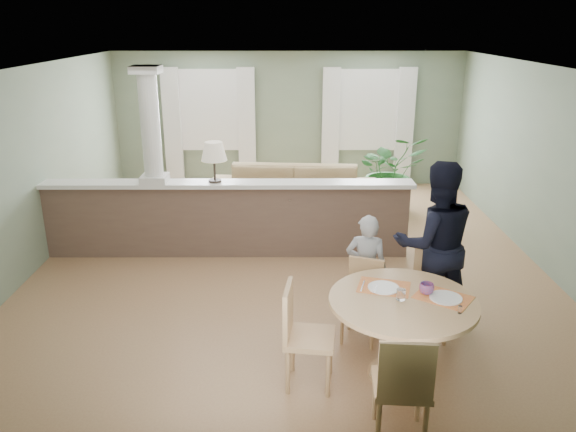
{
  "coord_description": "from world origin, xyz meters",
  "views": [
    {
      "loc": [
        -0.04,
        -7.43,
        3.26
      ],
      "look_at": [
        -0.02,
        -1.0,
        1.02
      ],
      "focal_mm": 35.0,
      "sensor_mm": 36.0,
      "label": 1
    }
  ],
  "objects_px": {
    "sofa": "(293,194)",
    "houseplant": "(391,171)",
    "chair_near": "(403,384)",
    "man_person": "(435,244)",
    "chair_far_boy": "(363,296)",
    "dining_table": "(403,315)",
    "chair_far_man": "(431,288)",
    "chair_side": "(301,331)",
    "child_person": "(366,269)"
  },
  "relations": [
    {
      "from": "sofa",
      "to": "houseplant",
      "type": "height_order",
      "value": "houseplant"
    },
    {
      "from": "chair_near",
      "to": "man_person",
      "type": "distance_m",
      "value": 2.12
    },
    {
      "from": "sofa",
      "to": "chair_far_boy",
      "type": "bearing_deg",
      "value": -75.54
    },
    {
      "from": "sofa",
      "to": "dining_table",
      "type": "distance_m",
      "value": 4.77
    },
    {
      "from": "chair_far_man",
      "to": "chair_side",
      "type": "bearing_deg",
      "value": -132.08
    },
    {
      "from": "child_person",
      "to": "dining_table",
      "type": "bearing_deg",
      "value": 113.3
    },
    {
      "from": "chair_side",
      "to": "child_person",
      "type": "bearing_deg",
      "value": -24.74
    },
    {
      "from": "dining_table",
      "to": "chair_far_boy",
      "type": "height_order",
      "value": "dining_table"
    },
    {
      "from": "child_person",
      "to": "chair_side",
      "type": "bearing_deg",
      "value": 71.16
    },
    {
      "from": "dining_table",
      "to": "sofa",
      "type": "bearing_deg",
      "value": 101.87
    },
    {
      "from": "chair_near",
      "to": "sofa",
      "type": "bearing_deg",
      "value": -77.38
    },
    {
      "from": "chair_near",
      "to": "chair_side",
      "type": "bearing_deg",
      "value": -41.17
    },
    {
      "from": "chair_far_man",
      "to": "chair_side",
      "type": "relative_size",
      "value": 0.96
    },
    {
      "from": "dining_table",
      "to": "child_person",
      "type": "relative_size",
      "value": 1.08
    },
    {
      "from": "chair_far_boy",
      "to": "chair_near",
      "type": "xyz_separation_m",
      "value": [
        0.1,
        -1.63,
        0.07
      ]
    },
    {
      "from": "houseplant",
      "to": "man_person",
      "type": "distance_m",
      "value": 4.19
    },
    {
      "from": "dining_table",
      "to": "chair_side",
      "type": "relative_size",
      "value": 1.37
    },
    {
      "from": "chair_near",
      "to": "man_person",
      "type": "height_order",
      "value": "man_person"
    },
    {
      "from": "sofa",
      "to": "dining_table",
      "type": "height_order",
      "value": "dining_table"
    },
    {
      "from": "houseplant",
      "to": "chair_far_man",
      "type": "bearing_deg",
      "value": -94.19
    },
    {
      "from": "sofa",
      "to": "dining_table",
      "type": "bearing_deg",
      "value": -73.9
    },
    {
      "from": "dining_table",
      "to": "man_person",
      "type": "distance_m",
      "value": 1.23
    },
    {
      "from": "sofa",
      "to": "dining_table",
      "type": "xyz_separation_m",
      "value": [
        0.98,
        -4.67,
        0.23
      ]
    },
    {
      "from": "sofa",
      "to": "child_person",
      "type": "xyz_separation_m",
      "value": [
        0.79,
        -3.57,
        0.21
      ]
    },
    {
      "from": "chair_far_man",
      "to": "child_person",
      "type": "height_order",
      "value": "child_person"
    },
    {
      "from": "houseplant",
      "to": "chair_far_man",
      "type": "distance_m",
      "value": 4.42
    },
    {
      "from": "sofa",
      "to": "houseplant",
      "type": "bearing_deg",
      "value": 21.94
    },
    {
      "from": "dining_table",
      "to": "chair_near",
      "type": "xyz_separation_m",
      "value": [
        -0.17,
        -0.9,
        -0.11
      ]
    },
    {
      "from": "chair_far_man",
      "to": "chair_side",
      "type": "height_order",
      "value": "chair_side"
    },
    {
      "from": "dining_table",
      "to": "child_person",
      "type": "height_order",
      "value": "child_person"
    },
    {
      "from": "houseplant",
      "to": "child_person",
      "type": "relative_size",
      "value": 1.07
    },
    {
      "from": "chair_side",
      "to": "child_person",
      "type": "relative_size",
      "value": 0.79
    },
    {
      "from": "dining_table",
      "to": "chair_near",
      "type": "height_order",
      "value": "chair_near"
    },
    {
      "from": "dining_table",
      "to": "chair_far_man",
      "type": "distance_m",
      "value": 0.97
    },
    {
      "from": "sofa",
      "to": "houseplant",
      "type": "relative_size",
      "value": 2.15
    },
    {
      "from": "chair_side",
      "to": "man_person",
      "type": "xyz_separation_m",
      "value": [
        1.49,
        1.17,
        0.39
      ]
    },
    {
      "from": "dining_table",
      "to": "chair_far_man",
      "type": "relative_size",
      "value": 1.43
    },
    {
      "from": "chair_near",
      "to": "chair_side",
      "type": "distance_m",
      "value": 1.11
    },
    {
      "from": "chair_near",
      "to": "man_person",
      "type": "xyz_separation_m",
      "value": [
        0.71,
        1.96,
        0.39
      ]
    },
    {
      "from": "chair_far_boy",
      "to": "child_person",
      "type": "xyz_separation_m",
      "value": [
        0.08,
        0.37,
        0.15
      ]
    },
    {
      "from": "man_person",
      "to": "dining_table",
      "type": "bearing_deg",
      "value": 59.94
    },
    {
      "from": "chair_far_boy",
      "to": "chair_far_man",
      "type": "height_order",
      "value": "chair_far_man"
    },
    {
      "from": "chair_far_boy",
      "to": "chair_far_man",
      "type": "bearing_deg",
      "value": 27.72
    },
    {
      "from": "chair_far_boy",
      "to": "child_person",
      "type": "bearing_deg",
      "value": 98.19
    },
    {
      "from": "chair_side",
      "to": "child_person",
      "type": "xyz_separation_m",
      "value": [
        0.75,
        1.2,
        0.08
      ]
    },
    {
      "from": "chair_side",
      "to": "man_person",
      "type": "height_order",
      "value": "man_person"
    },
    {
      "from": "houseplant",
      "to": "chair_far_boy",
      "type": "height_order",
      "value": "houseplant"
    },
    {
      "from": "chair_far_boy",
      "to": "man_person",
      "type": "xyz_separation_m",
      "value": [
        0.81,
        0.33,
        0.46
      ]
    },
    {
      "from": "sofa",
      "to": "chair_side",
      "type": "distance_m",
      "value": 4.77
    },
    {
      "from": "chair_side",
      "to": "chair_far_man",
      "type": "bearing_deg",
      "value": -49.37
    }
  ]
}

